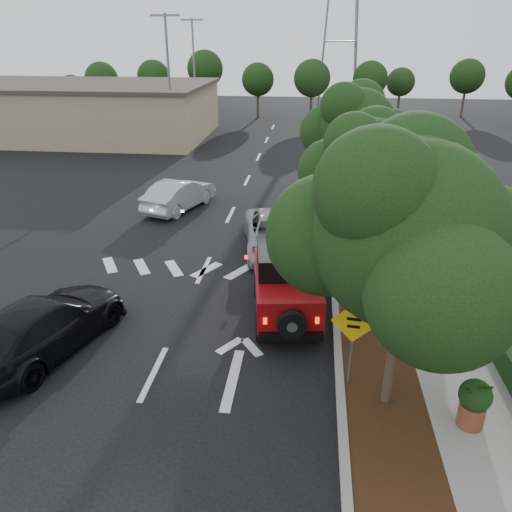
% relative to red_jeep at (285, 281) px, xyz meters
% --- Properties ---
extents(ground, '(120.00, 120.00, 0.00)m').
position_rel_red_jeep_xyz_m(ground, '(-3.07, -3.37, -1.05)').
color(ground, black).
rests_on(ground, ground).
extents(curb, '(0.20, 70.00, 0.15)m').
position_rel_red_jeep_xyz_m(curb, '(1.53, 8.63, -0.98)').
color(curb, '#9E9B93').
rests_on(curb, ground).
extents(planting_strip, '(1.80, 70.00, 0.12)m').
position_rel_red_jeep_xyz_m(planting_strip, '(2.53, 8.63, -0.99)').
color(planting_strip, black).
rests_on(planting_strip, ground).
extents(sidewalk, '(2.00, 70.00, 0.12)m').
position_rel_red_jeep_xyz_m(sidewalk, '(4.43, 8.63, -0.99)').
color(sidewalk, gray).
rests_on(sidewalk, ground).
extents(hedge, '(0.80, 70.00, 0.80)m').
position_rel_red_jeep_xyz_m(hedge, '(5.83, 8.63, -0.65)').
color(hedge, black).
rests_on(hedge, ground).
extents(commercial_building, '(22.00, 12.00, 4.00)m').
position_rel_red_jeep_xyz_m(commercial_building, '(-19.07, 26.63, 0.95)').
color(commercial_building, gray).
rests_on(commercial_building, ground).
extents(transmission_tower, '(7.00, 4.00, 28.00)m').
position_rel_red_jeep_xyz_m(transmission_tower, '(2.93, 44.63, -1.05)').
color(transmission_tower, slate).
rests_on(transmission_tower, ground).
extents(street_tree_near, '(3.80, 3.80, 5.92)m').
position_rel_red_jeep_xyz_m(street_tree_near, '(2.53, -3.87, -1.05)').
color(street_tree_near, black).
rests_on(street_tree_near, ground).
extents(street_tree_mid, '(3.20, 3.20, 5.32)m').
position_rel_red_jeep_xyz_m(street_tree_mid, '(2.53, 3.13, -1.05)').
color(street_tree_mid, black).
rests_on(street_tree_mid, ground).
extents(street_tree_far, '(3.40, 3.40, 5.62)m').
position_rel_red_jeep_xyz_m(street_tree_far, '(2.53, 9.63, -1.05)').
color(street_tree_far, black).
rests_on(street_tree_far, ground).
extents(light_pole_a, '(2.00, 0.22, 9.00)m').
position_rel_red_jeep_xyz_m(light_pole_a, '(-9.57, 22.63, -1.05)').
color(light_pole_a, slate).
rests_on(light_pole_a, ground).
extents(light_pole_b, '(2.00, 0.22, 9.00)m').
position_rel_red_jeep_xyz_m(light_pole_b, '(-10.57, 34.63, -1.05)').
color(light_pole_b, slate).
rests_on(light_pole_b, ground).
extents(red_jeep, '(2.26, 4.19, 2.07)m').
position_rel_red_jeep_xyz_m(red_jeep, '(0.00, 0.00, 0.00)').
color(red_jeep, black).
rests_on(red_jeep, ground).
extents(silver_suv_ahead, '(3.11, 5.34, 1.40)m').
position_rel_red_jeep_xyz_m(silver_suv_ahead, '(-0.64, 4.63, -0.35)').
color(silver_suv_ahead, '#9B9DA2').
rests_on(silver_suv_ahead, ground).
extents(black_suv_oncoming, '(3.36, 5.49, 1.49)m').
position_rel_red_jeep_xyz_m(black_suv_oncoming, '(-6.19, -2.66, -0.31)').
color(black_suv_oncoming, black).
rests_on(black_suv_oncoming, ground).
extents(silver_sedan_oncoming, '(2.86, 4.60, 1.43)m').
position_rel_red_jeep_xyz_m(silver_sedan_oncoming, '(-5.62, 9.20, -0.34)').
color(silver_sedan_oncoming, '#B4B8BC').
rests_on(silver_sedan_oncoming, ground).
extents(parked_suv, '(4.08, 2.93, 1.29)m').
position_rel_red_jeep_xyz_m(parked_suv, '(-12.08, 22.33, -0.41)').
color(parked_suv, '#AEB0B6').
rests_on(parked_suv, ground).
extents(speed_hump_sign, '(1.03, 0.14, 2.20)m').
position_rel_red_jeep_xyz_m(speed_hump_sign, '(1.73, -3.33, 0.47)').
color(speed_hump_sign, slate).
rests_on(speed_hump_sign, ground).
extents(terracotta_planter, '(0.68, 0.68, 1.19)m').
position_rel_red_jeep_xyz_m(terracotta_planter, '(4.21, -4.46, -0.25)').
color(terracotta_planter, brown).
rests_on(terracotta_planter, ground).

